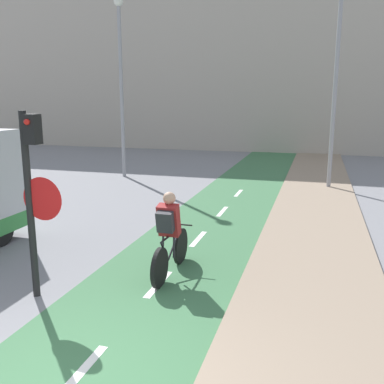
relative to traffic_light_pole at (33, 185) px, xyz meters
The scene contains 5 objects.
building_row_background 22.92m from the traffic_light_pole, 85.82° to the left, with size 60.00×5.20×10.88m.
traffic_light_pole is the anchor object (origin of this frame).
street_lamp_far 11.21m from the traffic_light_pole, 108.38° to the left, with size 0.36×0.36×6.88m.
street_lamp_sidewalk 11.46m from the traffic_light_pole, 66.17° to the left, with size 0.36×0.36×6.60m.
cyclist_near 2.43m from the traffic_light_pole, 38.54° to the left, with size 0.46×1.82×1.52m.
Camera 1 is at (2.45, -3.30, 3.07)m, focal length 40.00 mm.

